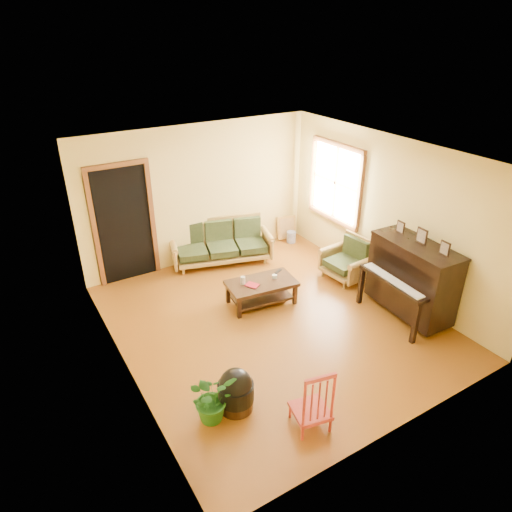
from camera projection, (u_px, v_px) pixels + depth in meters
floor at (272, 321)px, 7.10m from camera, size 5.00×5.00×0.00m
doorway at (124, 225)px, 7.84m from camera, size 1.08×0.16×2.05m
window at (336, 183)px, 8.41m from camera, size 0.12×1.36×1.46m
sofa at (221, 243)px, 8.65m from camera, size 2.03×1.28×0.81m
coffee_table at (261, 292)px, 7.46m from camera, size 1.17×0.73×0.40m
armchair at (345, 259)px, 8.11m from camera, size 0.79×0.83×0.77m
piano at (412, 280)px, 7.00m from camera, size 0.90×1.44×1.23m
footstool at (236, 394)px, 5.42m from camera, size 0.46×0.46×0.41m
red_chair at (311, 396)px, 5.09m from camera, size 0.48×0.51×0.86m
leaning_frame at (287, 228)px, 9.64m from camera, size 0.41×0.18×0.53m
ceramic_crock at (291, 237)px, 9.56m from camera, size 0.22×0.22×0.24m
potted_plant at (212, 398)px, 5.24m from camera, size 0.62×0.56×0.61m
book at (250, 287)px, 7.20m from camera, size 0.23×0.25×0.02m
candle at (243, 280)px, 7.29m from camera, size 0.09×0.09×0.13m
glass_jar at (275, 276)px, 7.47m from camera, size 0.11×0.11×0.06m
remote at (278, 271)px, 7.66m from camera, size 0.16×0.10×0.02m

